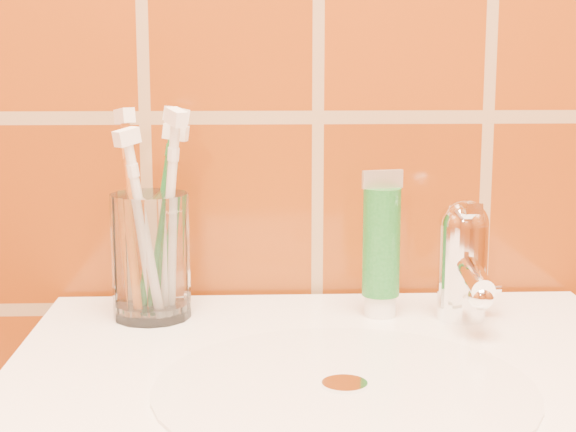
{
  "coord_description": "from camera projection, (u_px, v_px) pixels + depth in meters",
  "views": [
    {
      "loc": [
        -0.07,
        0.26,
        1.11
      ],
      "look_at": [
        -0.04,
        1.08,
        0.96
      ],
      "focal_mm": 55.0,
      "sensor_mm": 36.0,
      "label": 1
    }
  ],
  "objects": [
    {
      "name": "toothbrush_0",
      "position": [
        166.0,
        222.0,
        0.87
      ],
      "size": [
        0.07,
        0.06,
        0.2
      ],
      "primitive_type": null,
      "rotation": [
        0.14,
        0.0,
        1.35
      ],
      "color": "#1C6B28",
      "rests_on": "glass_tumbler"
    },
    {
      "name": "toothbrush_3",
      "position": [
        169.0,
        217.0,
        0.85
      ],
      "size": [
        0.09,
        0.11,
        0.22
      ],
      "primitive_type": null,
      "rotation": [
        0.2,
        0.0,
        0.58
      ],
      "color": "silver",
      "rests_on": "glass_tumbler"
    },
    {
      "name": "toothpaste_tube",
      "position": [
        381.0,
        249.0,
        0.87
      ],
      "size": [
        0.04,
        0.04,
        0.15
      ],
      "rotation": [
        0.0,
        0.0,
        0.23
      ],
      "color": "white",
      "rests_on": "pedestal_sink"
    },
    {
      "name": "faucet",
      "position": [
        464.0,
        257.0,
        0.86
      ],
      "size": [
        0.05,
        0.11,
        0.12
      ],
      "color": "white",
      "rests_on": "pedestal_sink"
    },
    {
      "name": "glass_tumbler",
      "position": [
        151.0,
        256.0,
        0.87
      ],
      "size": [
        0.09,
        0.09,
        0.12
      ],
      "primitive_type": "cylinder",
      "rotation": [
        0.0,
        0.0,
        0.18
      ],
      "color": "white",
      "rests_on": "pedestal_sink"
    },
    {
      "name": "toothbrush_1",
      "position": [
        162.0,
        213.0,
        0.88
      ],
      "size": [
        0.11,
        0.1,
        0.22
      ],
      "primitive_type": null,
      "rotation": [
        0.21,
        0.0,
        2.24
      ],
      "color": "#1F7733",
      "rests_on": "glass_tumbler"
    },
    {
      "name": "toothbrush_2",
      "position": [
        134.0,
        215.0,
        0.86
      ],
      "size": [
        0.07,
        0.09,
        0.22
      ],
      "primitive_type": null,
      "rotation": [
        0.14,
        0.0,
        -2.57
      ],
      "color": "orange",
      "rests_on": "glass_tumbler"
    },
    {
      "name": "toothbrush_4",
      "position": [
        143.0,
        228.0,
        0.84
      ],
      "size": [
        0.09,
        0.09,
        0.2
      ],
      "primitive_type": null,
      "rotation": [
        0.18,
        0.0,
        -0.82
      ],
      "color": "white",
      "rests_on": "glass_tumbler"
    }
  ]
}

